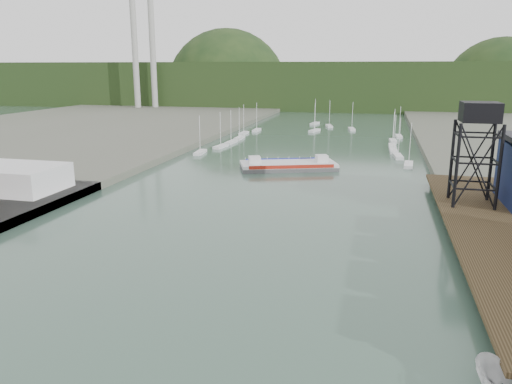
% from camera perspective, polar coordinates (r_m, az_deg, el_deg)
% --- Properties ---
extents(east_pier, '(14.00, 70.00, 2.45)m').
position_cam_1_polar(east_pier, '(74.87, 26.29, -4.04)').
color(east_pier, black).
rests_on(east_pier, ground).
extents(white_shed, '(18.00, 12.00, 4.50)m').
position_cam_1_polar(white_shed, '(100.42, -26.22, 1.45)').
color(white_shed, silver).
rests_on(white_shed, west_quay).
extents(lift_tower, '(6.50, 6.50, 16.00)m').
position_cam_1_polar(lift_tower, '(84.40, 24.17, 7.66)').
color(lift_tower, black).
rests_on(lift_tower, east_pier).
extents(marina_sailboats, '(57.71, 92.65, 0.90)m').
position_cam_1_polar(marina_sailboats, '(166.03, 6.85, 6.05)').
color(marina_sailboats, silver).
rests_on(marina_sailboats, ground).
extents(smokestacks, '(11.20, 8.20, 60.00)m').
position_cam_1_polar(smokestacks, '(286.59, -12.68, 15.11)').
color(smokestacks, '#9C9C97').
rests_on(smokestacks, ground).
extents(distant_hills, '(500.00, 120.00, 80.00)m').
position_cam_1_polar(distant_hills, '(327.24, 9.85, 11.63)').
color(distant_hills, black).
rests_on(distant_hills, ground).
extents(chain_ferry, '(23.85, 15.99, 3.19)m').
position_cam_1_polar(chain_ferry, '(117.42, 3.71, 3.07)').
color(chain_ferry, '#4B4B4D').
rests_on(chain_ferry, ground).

